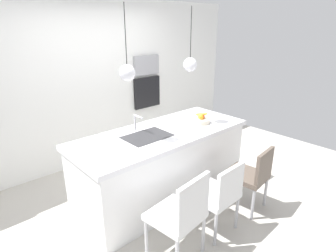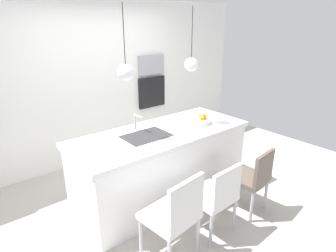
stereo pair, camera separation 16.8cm
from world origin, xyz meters
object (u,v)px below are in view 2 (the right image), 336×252
Objects in this scene: fruit_bowl at (202,120)px; microwave at (151,65)px; oven at (152,92)px; chair_middle at (215,195)px; chair_near at (175,213)px; chair_far at (251,176)px.

microwave reaches higher than fruit_bowl.
fruit_bowl is 0.47× the size of oven.
chair_near is at bearing -179.29° from chair_middle.
oven is at bearing 0.00° from microwave.
fruit_bowl reaches higher than chair_far.
microwave reaches higher than chair_near.
chair_middle is 1.01× the size of chair_far.
fruit_bowl is 0.97m from chair_far.
microwave is at bearing 81.54° from chair_far.
chair_middle is at bearing 0.71° from chair_near.
oven is (0.39, 1.68, 0.03)m from fruit_bowl.
fruit_bowl is at bearing -102.96° from microwave.
chair_near reaches higher than chair_far.
fruit_bowl reaches higher than chair_middle.
oven is 0.66× the size of chair_middle.
chair_far is (1.20, 0.01, -0.05)m from chair_near.
microwave reaches higher than oven.
microwave reaches higher than chair_far.
chair_far is (0.63, 0.00, -0.01)m from chair_middle.
oven reaches higher than fruit_bowl.
chair_far is at bearing 0.02° from chair_middle.
chair_near is 1.12× the size of chair_far.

